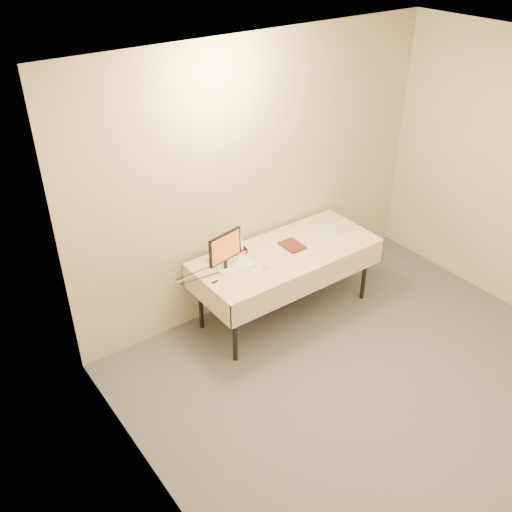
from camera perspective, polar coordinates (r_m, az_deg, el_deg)
ground at (r=4.97m, az=18.45°, el=-17.04°), size 5.00×5.00×0.00m
back_wall at (r=5.55m, az=0.30°, el=7.87°), size 4.00×0.10×2.70m
table at (r=5.55m, az=3.07°, el=-0.06°), size 1.86×0.81×0.74m
laptop at (r=5.32m, az=-2.57°, el=-0.10°), size 0.37×0.33×0.23m
monitor at (r=5.13m, az=-3.11°, el=0.72°), size 0.37×0.15×0.39m
book at (r=5.49m, az=2.94°, el=1.75°), size 0.18×0.03×0.24m
alarm_clock at (r=5.46m, az=-1.56°, el=0.43°), size 0.13×0.06×0.05m
clicker at (r=5.25m, az=0.99°, el=-1.16°), size 0.07×0.10×0.02m
paper_form at (r=5.81m, az=7.58°, el=1.98°), size 0.15×0.32×0.00m
usb_dongle at (r=5.08m, az=-4.15°, el=-2.60°), size 0.06×0.03×0.01m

